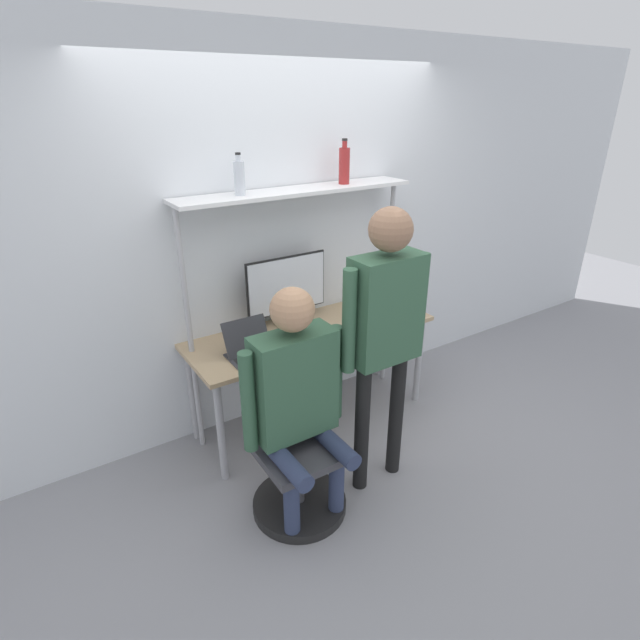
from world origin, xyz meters
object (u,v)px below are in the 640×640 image
Objects in this scene: monitor at (287,288)px; bottle_red at (344,165)px; office_chair at (295,467)px; person_seated at (297,390)px; laptop at (249,346)px; person_standing at (385,318)px; bottle_clear at (239,177)px; cell_phone at (289,346)px.

monitor is 0.93m from bottle_red.
person_seated reaches higher than office_chair.
bottle_red reaches higher than laptop.
monitor is 0.98m from person_standing.
bottle_red is at bearing 43.87° from person_seated.
laptop is at bearing -164.14° from bottle_red.
cell_phone is at bearing -63.43° from bottle_clear.
person_seated is 4.72× the size of bottle_red.
monitor is 0.35× the size of person_standing.
laptop is at bearing 172.01° from cell_phone.
bottle_clear is at bearing 116.57° from cell_phone.
bottle_clear reaches higher than laptop.
monitor is at bearing 32.24° from laptop.
monitor is 4.15× the size of cell_phone.
laptop is 1.05m from bottle_clear.
cell_phone is 0.09× the size of person_standing.
office_chair is 1.03m from person_standing.
cell_phone is at bearing 62.08° from office_chair.
cell_phone is at bearing 63.69° from person_seated.
person_seated is 0.64m from person_standing.
bottle_red is (0.93, 0.86, 1.56)m from office_chair.
person_seated is 1.35m from bottle_clear.
person_standing reaches higher than cell_phone.
person_seated is 5.60× the size of bottle_clear.
bottle_clear is (-0.15, 0.30, 1.06)m from cell_phone.
bottle_red reaches higher than person_standing.
laptop is 0.33× the size of office_chair.
office_chair is at bearing -99.87° from bottle_clear.
bottle_clear reaches higher than person_seated.
office_chair is at bearing -117.92° from cell_phone.
laptop is 1.40m from bottle_red.
bottle_clear is at bearing 80.13° from office_chair.
bottle_red is at bearing 24.94° from cell_phone.
office_chair is at bearing -118.13° from monitor.
person_seated is (-0.30, -0.60, 0.08)m from cell_phone.
bottle_red is (0.38, 0.94, 0.70)m from person_standing.
bottle_clear is (0.15, 0.90, 0.99)m from person_seated.
person_seated is at bearing -90.93° from office_chair.
bottle_red reaches higher than bottle_clear.
bottle_clear is (0.15, 0.86, 1.55)m from office_chair.
person_standing is at bearing -4.59° from person_seated.
office_chair reaches higher than cell_phone.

